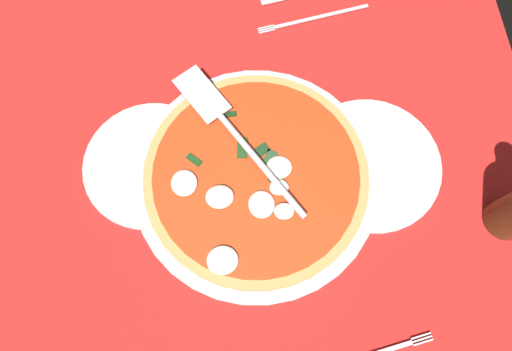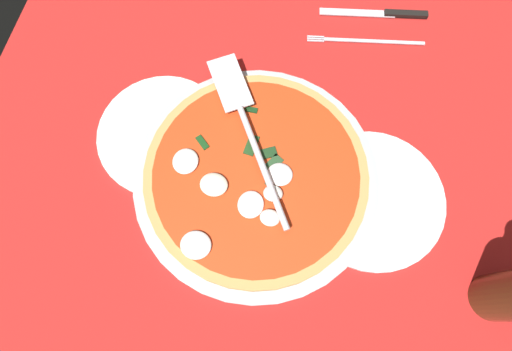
% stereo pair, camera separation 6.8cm
% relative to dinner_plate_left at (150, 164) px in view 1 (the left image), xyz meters
% --- Properties ---
extents(ground_plane, '(0.96, 0.96, 0.01)m').
position_rel_dinner_plate_left_xyz_m(ground_plane, '(0.16, -0.05, -0.01)').
color(ground_plane, red).
extents(checker_pattern, '(0.96, 0.96, 0.00)m').
position_rel_dinner_plate_left_xyz_m(checker_pattern, '(0.16, -0.05, -0.01)').
color(checker_pattern, white).
rests_on(checker_pattern, ground_plane).
extents(pizza_pan, '(0.39, 0.39, 0.01)m').
position_rel_dinner_plate_left_xyz_m(pizza_pan, '(0.17, -0.04, 0.00)').
color(pizza_pan, '#ADB8B9').
rests_on(pizza_pan, ground_plane).
extents(dinner_plate_left, '(0.21, 0.21, 0.01)m').
position_rel_dinner_plate_left_xyz_m(dinner_plate_left, '(0.00, 0.00, 0.00)').
color(dinner_plate_left, white).
rests_on(dinner_plate_left, ground_plane).
extents(dinner_plate_right, '(0.23, 0.23, 0.01)m').
position_rel_dinner_plate_left_xyz_m(dinner_plate_right, '(0.35, -0.03, 0.00)').
color(dinner_plate_right, white).
rests_on(dinner_plate_right, ground_plane).
extents(pizza, '(0.35, 0.35, 0.03)m').
position_rel_dinner_plate_left_xyz_m(pizza, '(0.17, -0.04, 0.02)').
color(pizza, tan).
rests_on(pizza, pizza_pan).
extents(pizza_server, '(0.19, 0.27, 0.01)m').
position_rel_dinner_plate_left_xyz_m(pizza_server, '(0.14, 0.02, 0.04)').
color(pizza_server, silver).
rests_on(pizza_server, pizza).
extents(place_setting_far, '(0.22, 0.16, 0.01)m').
position_rel_dinner_plate_left_xyz_m(place_setting_far, '(0.31, 0.29, -0.00)').
color(place_setting_far, white).
rests_on(place_setting_far, ground_plane).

